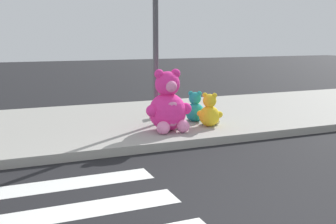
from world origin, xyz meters
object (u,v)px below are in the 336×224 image
object	(u,v)px
plush_pink_large	(168,106)
plush_red	(165,106)
plush_teal	(195,109)
plush_yellow	(210,113)
sign_pole	(156,40)

from	to	relation	value
plush_pink_large	plush_red	bearing A→B (deg)	70.20
plush_teal	plush_yellow	size ratio (longest dim) A/B	0.96
plush_red	plush_yellow	bearing A→B (deg)	-74.54
plush_pink_large	plush_red	distance (m)	1.57
plush_red	plush_yellow	xyz separation A→B (m)	(0.39, -1.41, 0.05)
sign_pole	plush_teal	bearing A→B (deg)	-0.38
plush_pink_large	plush_teal	world-z (taller)	plush_pink_large
sign_pole	plush_red	size ratio (longest dim) A/B	5.87
plush_yellow	sign_pole	bearing A→B (deg)	149.98
plush_teal	plush_yellow	distance (m)	0.54
sign_pole	plush_red	xyz separation A→B (m)	(0.54, 0.87, -1.48)
plush_pink_large	plush_red	size ratio (longest dim) A/B	2.14
plush_red	plush_teal	xyz separation A→B (m)	(0.33, -0.88, 0.04)
plush_red	plush_teal	bearing A→B (deg)	-69.48
sign_pole	plush_teal	distance (m)	1.68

